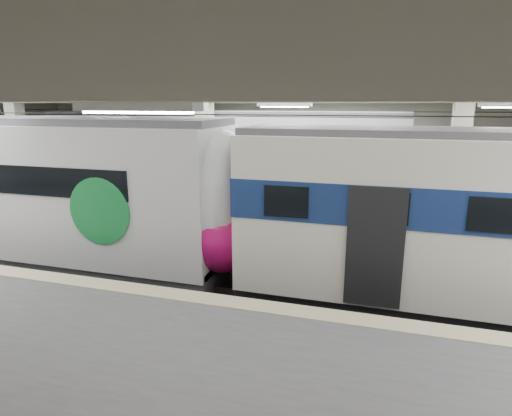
% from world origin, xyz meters
% --- Properties ---
extents(station_hall, '(36.00, 24.00, 5.75)m').
position_xyz_m(station_hall, '(0.00, -1.74, 3.24)').
color(station_hall, black).
rests_on(station_hall, ground).
extents(modern_emu, '(14.29, 2.95, 4.59)m').
position_xyz_m(modern_emu, '(-6.47, -0.00, 2.25)').
color(modern_emu, silver).
rests_on(modern_emu, ground).
extents(far_train, '(14.93, 3.62, 4.70)m').
position_xyz_m(far_train, '(-3.60, 5.50, 2.43)').
color(far_train, silver).
rests_on(far_train, ground).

